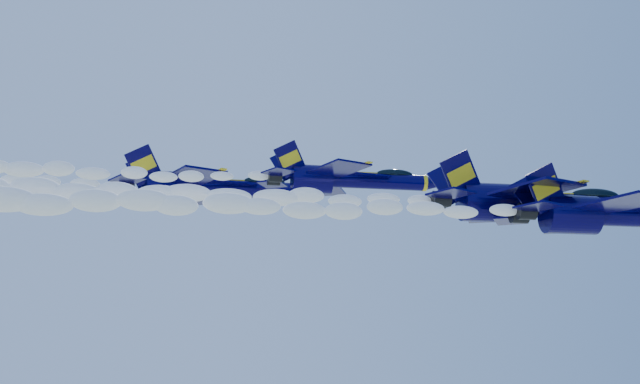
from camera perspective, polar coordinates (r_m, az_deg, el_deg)
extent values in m
ellipsoid|color=#040039|center=(66.54, 15.74, -1.41)|extent=(1.62, 2.80, 6.64)
cube|color=#040039|center=(63.78, 18.84, -0.65)|extent=(5.56, 6.59, 0.19)
cube|color=#040039|center=(71.02, 15.68, -2.09)|extent=(5.56, 6.59, 0.19)
cube|color=yellow|center=(71.67, 16.73, -2.03)|extent=(2.50, 5.20, 0.10)
cube|color=#040039|center=(64.96, 14.24, 0.23)|extent=(3.38, 1.07, 3.64)
cube|color=#040039|center=(66.90, 13.49, -0.19)|extent=(3.38, 1.07, 3.64)
cylinder|color=black|center=(64.45, 13.08, -1.24)|extent=(1.24, 1.14, 1.14)
cylinder|color=black|center=(65.67, 12.63, -1.48)|extent=(1.24, 1.14, 1.14)
cube|color=yellow|center=(68.24, 18.29, -0.78)|extent=(11.41, 0.36, 0.08)
ellipsoid|color=white|center=(60.26, -5.37, -0.91)|extent=(39.76, 1.88, 1.69)
cylinder|color=#040039|center=(72.27, 15.90, -0.81)|extent=(10.04, 1.67, 1.67)
ellipsoid|color=#040039|center=(69.53, 10.67, -0.66)|extent=(1.74, 3.01, 7.14)
cylinder|color=yellow|center=(74.63, 19.46, -0.93)|extent=(0.39, 1.74, 1.74)
ellipsoid|color=black|center=(73.28, 17.20, -0.22)|extent=(4.02, 1.31, 1.10)
cube|color=yellow|center=(73.21, 17.21, -0.47)|extent=(4.69, 1.12, 0.20)
cube|color=#040039|center=(66.25, 13.63, 0.15)|extent=(5.98, 7.09, 0.20)
cube|color=#040039|center=(74.32, 10.93, -1.41)|extent=(5.98, 7.09, 0.20)
cube|color=yellow|center=(66.91, 14.85, 0.19)|extent=(2.69, 5.59, 0.11)
cube|color=yellow|center=(74.91, 12.04, -1.36)|extent=(2.69, 5.59, 0.11)
cube|color=#040039|center=(68.04, 9.01, 1.05)|extent=(3.64, 1.15, 3.91)
cube|color=#040039|center=(70.19, 8.40, 0.59)|extent=(3.64, 1.15, 3.91)
cylinder|color=black|center=(67.59, 7.77, -0.46)|extent=(1.34, 1.23, 1.23)
cylinder|color=black|center=(68.94, 7.41, -0.72)|extent=(1.34, 1.23, 1.23)
cube|color=yellow|center=(71.09, 13.42, -0.03)|extent=(12.28, 0.39, 0.09)
ellipsoid|color=white|center=(65.19, -9.83, -0.10)|extent=(39.76, 2.02, 1.82)
cylinder|color=#040039|center=(80.55, 3.68, 0.69)|extent=(8.58, 1.43, 1.43)
ellipsoid|color=#040039|center=(79.38, -0.54, 0.83)|extent=(1.49, 2.57, 6.10)
cone|color=#040039|center=(81.99, 7.44, 0.53)|extent=(2.48, 1.43, 1.43)
cylinder|color=yellow|center=(81.66, 6.68, 0.56)|extent=(0.33, 1.49, 1.49)
ellipsoid|color=black|center=(81.11, 4.79, 1.13)|extent=(3.43, 1.12, 0.94)
cube|color=yellow|center=(81.04, 4.79, 0.94)|extent=(4.00, 0.95, 0.17)
cube|color=#040039|center=(76.05, 1.20, 1.50)|extent=(5.11, 6.06, 0.17)
cube|color=#040039|center=(83.33, 0.20, 0.19)|extent=(5.11, 6.06, 0.17)
cube|color=yellow|center=(76.33, 2.18, 1.52)|extent=(2.30, 4.78, 0.10)
cube|color=yellow|center=(83.59, 1.10, 0.22)|extent=(2.30, 4.78, 0.10)
cube|color=#040039|center=(78.50, -1.93, 2.12)|extent=(3.11, 0.98, 3.34)
cube|color=#040039|center=(80.41, -2.13, 1.75)|extent=(3.11, 0.98, 3.34)
cylinder|color=black|center=(78.32, -2.88, 1.01)|extent=(1.14, 1.05, 1.05)
cylinder|color=black|center=(79.52, -2.99, 0.79)|extent=(1.14, 1.05, 1.05)
cube|color=yellow|center=(80.13, 1.68, 1.29)|extent=(10.49, 0.33, 0.08)
ellipsoid|color=white|center=(79.17, -17.73, 1.32)|extent=(39.76, 1.73, 1.55)
cylinder|color=#040039|center=(87.63, -4.87, 0.15)|extent=(10.35, 1.72, 1.72)
ellipsoid|color=#040039|center=(87.32, -9.61, 0.30)|extent=(1.79, 3.10, 7.36)
cone|color=#040039|center=(88.42, -0.56, -0.01)|extent=(2.99, 1.72, 1.72)
cylinder|color=yellow|center=(88.21, -1.44, 0.02)|extent=(0.40, 1.79, 1.79)
ellipsoid|color=black|center=(88.01, -3.59, 0.65)|extent=(4.14, 1.35, 1.14)
cube|color=yellow|center=(87.93, -3.59, 0.43)|extent=(4.83, 1.15, 0.21)
cube|color=#040039|center=(82.89, -8.15, 1.01)|extent=(6.16, 7.31, 0.21)
cube|color=#040039|center=(91.84, -8.34, -0.37)|extent=(6.16, 7.31, 0.21)
cube|color=yellow|center=(82.97, -7.04, 1.05)|extent=(2.77, 5.76, 0.11)
cube|color=yellow|center=(91.91, -7.33, -0.34)|extent=(2.77, 5.76, 0.11)
cube|color=#040039|center=(86.62, -11.23, 1.70)|extent=(3.75, 1.18, 4.03)
cube|color=#040039|center=(88.96, -11.20, 1.30)|extent=(3.75, 1.18, 4.03)
cylinder|color=black|center=(86.68, -12.26, 0.48)|extent=(1.38, 1.26, 1.26)
cylinder|color=black|center=(88.13, -12.23, 0.25)|extent=(1.38, 1.26, 1.26)
cube|color=yellow|center=(87.62, -7.10, 0.81)|extent=(12.65, 0.40, 0.09)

